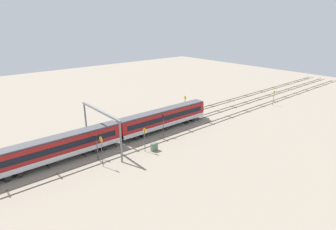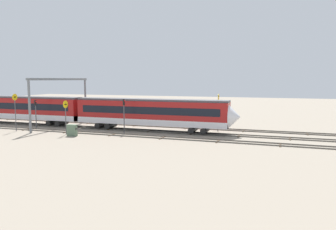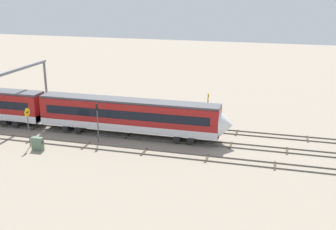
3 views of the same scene
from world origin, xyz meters
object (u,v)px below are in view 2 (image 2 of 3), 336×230
at_px(overhead_gantry, 61,91).
at_px(speed_sign_far_trackside, 66,112).
at_px(speed_sign_mid_trackside, 218,108).
at_px(relay_cabinet, 72,130).
at_px(signal_light_trackside_departure, 124,111).
at_px(speed_sign_distant_end, 15,107).
at_px(signal_light_trackside_approach, 36,110).

relative_size(overhead_gantry, speed_sign_far_trackside, 3.09).
xyz_separation_m(speed_sign_mid_trackside, relay_cabinet, (-18.67, -10.79, -2.83)).
xyz_separation_m(overhead_gantry, signal_light_trackside_departure, (13.26, -3.03, -2.67)).
xyz_separation_m(speed_sign_distant_end, relay_cabinet, (10.74, -0.90, -2.95)).
bearing_deg(speed_sign_far_trackside, overhead_gantry, 131.13).
bearing_deg(signal_light_trackside_departure, overhead_gantry, 167.14).
height_order(signal_light_trackside_approach, signal_light_trackside_departure, signal_light_trackside_departure).
distance_m(speed_sign_far_trackside, speed_sign_distant_end, 9.15).
bearing_deg(overhead_gantry, speed_sign_mid_trackside, 7.42).
xyz_separation_m(speed_sign_mid_trackside, speed_sign_far_trackside, (-20.27, -9.93, -0.34)).
xyz_separation_m(speed_sign_far_trackside, relay_cabinet, (1.60, -0.87, -2.49)).
height_order(speed_sign_far_trackside, speed_sign_distant_end, speed_sign_distant_end).
bearing_deg(speed_sign_mid_trackside, speed_sign_distant_end, -161.41).
bearing_deg(speed_sign_mid_trackside, relay_cabinet, -149.97).
xyz_separation_m(speed_sign_far_trackside, signal_light_trackside_approach, (-8.35, 3.49, -0.28)).
bearing_deg(speed_sign_mid_trackside, signal_light_trackside_departure, -153.26).
xyz_separation_m(overhead_gantry, speed_sign_far_trackside, (5.71, -6.54, -2.67)).
bearing_deg(signal_light_trackside_departure, signal_light_trackside_approach, -179.92).
relative_size(signal_light_trackside_approach, relay_cabinet, 2.85).
distance_m(speed_sign_mid_trackside, relay_cabinet, 21.75).
xyz_separation_m(speed_sign_mid_trackside, signal_light_trackside_departure, (-12.72, -6.41, -0.34)).
xyz_separation_m(speed_sign_far_trackside, speed_sign_distant_end, (-9.14, 0.03, 0.46)).
distance_m(speed_sign_mid_trackside, speed_sign_distant_end, 31.03).
distance_m(signal_light_trackside_departure, relay_cabinet, 7.79).
distance_m(overhead_gantry, speed_sign_distant_end, 7.68).
bearing_deg(speed_sign_distant_end, speed_sign_mid_trackside, 18.59).
distance_m(overhead_gantry, relay_cabinet, 11.62).
relative_size(overhead_gantry, speed_sign_distant_end, 2.64).
relative_size(overhead_gantry, signal_light_trackside_approach, 3.28).
height_order(speed_sign_mid_trackside, speed_sign_far_trackside, speed_sign_mid_trackside).
bearing_deg(signal_light_trackside_departure, speed_sign_far_trackside, -155.02).
xyz_separation_m(speed_sign_far_trackside, signal_light_trackside_departure, (7.55, 3.52, -0.01)).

